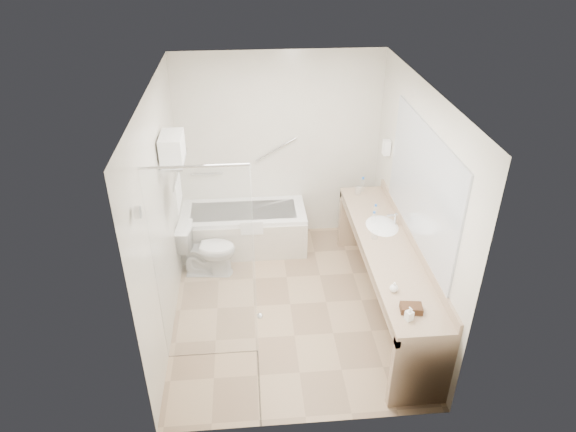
{
  "coord_description": "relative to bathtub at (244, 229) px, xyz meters",
  "views": [
    {
      "loc": [
        -0.41,
        -4.53,
        3.87
      ],
      "look_at": [
        0.0,
        0.3,
        1.0
      ],
      "focal_mm": 32.0,
      "sensor_mm": 36.0,
      "label": 1
    }
  ],
  "objects": [
    {
      "name": "towel_shelf",
      "position": [
        -0.67,
        -0.89,
        1.48
      ],
      "size": [
        0.24,
        0.55,
        0.81
      ],
      "color": "silver",
      "rests_on": "wall_left"
    },
    {
      "name": "mirror",
      "position": [
        1.79,
        -1.39,
        1.27
      ],
      "size": [
        0.02,
        2.0,
        1.2
      ],
      "primitive_type": "cube",
      "color": "#B2B8BF",
      "rests_on": "wall_right"
    },
    {
      "name": "water_bottle_right",
      "position": [
        1.51,
        -0.14,
        0.66
      ],
      "size": [
        0.06,
        0.06,
        0.19
      ],
      "rotation": [
        0.0,
        0.0,
        0.09
      ],
      "color": "silver",
      "rests_on": "vanity_counter"
    },
    {
      "name": "wall_back",
      "position": [
        0.5,
        0.36,
        0.97
      ],
      "size": [
        2.6,
        0.1,
        2.5
      ],
      "primitive_type": "cube",
      "color": "beige",
      "rests_on": "ground"
    },
    {
      "name": "drinking_glass_near",
      "position": [
        1.44,
        -0.22,
        0.62
      ],
      "size": [
        0.08,
        0.08,
        0.1
      ],
      "primitive_type": "cylinder",
      "rotation": [
        0.0,
        0.0,
        0.01
      ],
      "color": "silver",
      "rests_on": "vanity_counter"
    },
    {
      "name": "bathtub",
      "position": [
        0.0,
        0.0,
        0.0
      ],
      "size": [
        1.6,
        0.73,
        0.59
      ],
      "color": "white",
      "rests_on": "floor"
    },
    {
      "name": "wall_right",
      "position": [
        1.8,
        -1.24,
        0.97
      ],
      "size": [
        0.1,
        3.2,
        2.5
      ],
      "primitive_type": "cube",
      "color": "beige",
      "rests_on": "ground"
    },
    {
      "name": "floor",
      "position": [
        0.5,
        -1.24,
        -0.28
      ],
      "size": [
        3.2,
        3.2,
        0.0
      ],
      "primitive_type": "plane",
      "color": "tan",
      "rests_on": "ground"
    },
    {
      "name": "water_bottle_mid",
      "position": [
        1.51,
        -0.8,
        0.65
      ],
      "size": [
        0.05,
        0.05,
        0.17
      ],
      "rotation": [
        0.0,
        0.0,
        -0.21
      ],
      "color": "silver",
      "rests_on": "vanity_counter"
    },
    {
      "name": "soap_bottle_b",
      "position": [
        1.38,
        -2.14,
        0.61
      ],
      "size": [
        0.11,
        0.12,
        0.08
      ],
      "primitive_type": "imported",
      "rotation": [
        0.0,
        0.0,
        0.35
      ],
      "color": "white",
      "rests_on": "vanity_counter"
    },
    {
      "name": "wall_left",
      "position": [
        -0.8,
        -1.24,
        0.97
      ],
      "size": [
        0.1,
        3.2,
        2.5
      ],
      "primitive_type": "cube",
      "color": "beige",
      "rests_on": "ground"
    },
    {
      "name": "sink",
      "position": [
        1.55,
        -0.99,
        0.54
      ],
      "size": [
        0.4,
        0.52,
        0.14
      ],
      "primitive_type": "ellipsoid",
      "color": "white",
      "rests_on": "vanity_counter"
    },
    {
      "name": "amenity_basket",
      "position": [
        1.46,
        -2.42,
        0.61
      ],
      "size": [
        0.2,
        0.15,
        0.06
      ],
      "primitive_type": "cube",
      "rotation": [
        0.0,
        0.0,
        -0.13
      ],
      "color": "#49301A",
      "rests_on": "vanity_counter"
    },
    {
      "name": "shower_enclosure",
      "position": [
        -0.13,
        -2.16,
        0.79
      ],
      "size": [
        0.96,
        0.91,
        2.11
      ],
      "color": "silver",
      "rests_on": "floor"
    },
    {
      "name": "grab_bar_short",
      "position": [
        -0.45,
        0.32,
        0.67
      ],
      "size": [
        0.4,
        0.03,
        0.03
      ],
      "primitive_type": "cylinder",
      "rotation": [
        0.0,
        1.57,
        0.0
      ],
      "color": "silver",
      "rests_on": "wall_back"
    },
    {
      "name": "toilet",
      "position": [
        -0.45,
        -0.54,
        0.06
      ],
      "size": [
        0.72,
        0.44,
        0.68
      ],
      "primitive_type": "imported",
      "rotation": [
        0.0,
        0.0,
        1.48
      ],
      "color": "white",
      "rests_on": "floor"
    },
    {
      "name": "wall_front",
      "position": [
        0.5,
        -2.84,
        0.97
      ],
      "size": [
        2.6,
        0.1,
        2.5
      ],
      "primitive_type": "cube",
      "color": "beige",
      "rests_on": "ground"
    },
    {
      "name": "grab_bar_long",
      "position": [
        0.45,
        0.32,
        0.97
      ],
      "size": [
        0.53,
        0.03,
        0.33
      ],
      "primitive_type": "cylinder",
      "rotation": [
        0.0,
        1.05,
        0.0
      ],
      "color": "silver",
      "rests_on": "wall_back"
    },
    {
      "name": "ceiling",
      "position": [
        0.5,
        -1.24,
        2.22
      ],
      "size": [
        2.6,
        3.2,
        0.1
      ],
      "primitive_type": "cube",
      "color": "white",
      "rests_on": "wall_back"
    },
    {
      "name": "water_bottle_left",
      "position": [
        1.46,
        -0.95,
        0.65
      ],
      "size": [
        0.05,
        0.05,
        0.17
      ],
      "rotation": [
        0.0,
        0.0,
        0.21
      ],
      "color": "silver",
      "rests_on": "vanity_counter"
    },
    {
      "name": "drinking_glass_far",
      "position": [
        1.41,
        -1.24,
        0.62
      ],
      "size": [
        0.08,
        0.08,
        0.09
      ],
      "primitive_type": "cylinder",
      "rotation": [
        0.0,
        0.0,
        -0.21
      ],
      "color": "silver",
      "rests_on": "vanity_counter"
    },
    {
      "name": "faucet",
      "position": [
        1.7,
        -0.99,
        0.65
      ],
      "size": [
        0.03,
        0.03,
        0.14
      ],
      "primitive_type": "cylinder",
      "color": "silver",
      "rests_on": "vanity_counter"
    },
    {
      "name": "soap_bottle_a",
      "position": [
        1.41,
        -2.53,
        0.61
      ],
      "size": [
        0.11,
        0.15,
        0.06
      ],
      "primitive_type": "imported",
      "rotation": [
        0.0,
        0.0,
        0.41
      ],
      "color": "white",
      "rests_on": "vanity_counter"
    },
    {
      "name": "vanity_counter",
      "position": [
        1.52,
        -1.39,
        0.36
      ],
      "size": [
        0.55,
        2.7,
        0.95
      ],
      "color": "tan",
      "rests_on": "floor"
    },
    {
      "name": "hairdryer_unit",
      "position": [
        1.75,
        -0.19,
        1.17
      ],
      "size": [
        0.08,
        0.1,
        0.18
      ],
      "primitive_type": "cube",
      "color": "white",
      "rests_on": "wall_right"
    }
  ]
}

